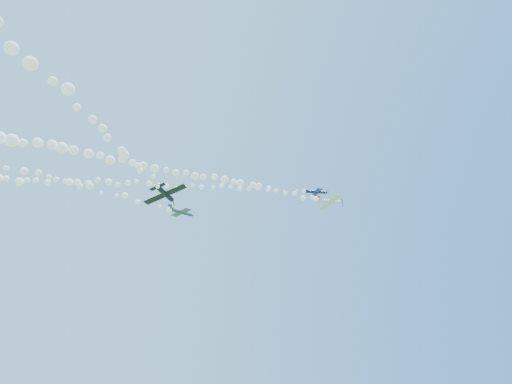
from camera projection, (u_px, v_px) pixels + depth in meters
name	position (u px, v px, depth m)	size (l,w,h in m)	color
plane_white	(330.00, 201.00, 101.39)	(7.71, 7.98, 2.17)	white
smoke_trail_white	(149.00, 166.00, 84.78)	(81.18, 6.72, 3.17)	white
plane_navy	(316.00, 192.00, 105.35)	(6.29, 6.59, 1.87)	#0D153C
smoke_trail_navy	(151.00, 185.00, 101.26)	(73.32, 22.51, 2.52)	white
plane_grey	(181.00, 212.00, 94.73)	(6.56, 6.95, 2.05)	#373F51
plane_black	(165.00, 194.00, 71.20)	(6.53, 6.48, 2.67)	black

